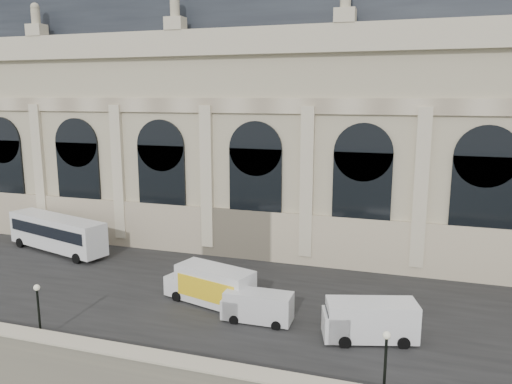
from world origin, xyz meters
TOP-DOWN VIEW (x-y plane):
  - quay at (0.00, 35.00)m, footprint 160.00×70.00m
  - street at (0.00, 14.00)m, footprint 160.00×24.00m
  - parapet at (0.00, 0.60)m, footprint 160.00×1.40m
  - museum at (-5.98, 30.86)m, footprint 69.00×18.70m
  - bus_left at (-24.23, 18.08)m, footprint 12.86×5.96m
  - van_b at (0.05, 8.98)m, footprint 5.02×2.14m
  - van_c at (7.89, 8.51)m, footprint 6.46×3.87m
  - box_truck at (-4.14, 10.87)m, footprint 7.78×4.27m
  - lamp_left at (-12.47, 1.89)m, footprint 0.40×0.40m
  - lamp_right at (9.51, 1.87)m, footprint 0.41×0.41m

SIDE VIEW (x-z plane):
  - quay at x=0.00m, z-range 0.00..6.00m
  - street at x=0.00m, z-range 6.00..6.06m
  - parapet at x=0.00m, z-range 6.01..7.22m
  - van_b at x=0.05m, z-range 6.02..8.25m
  - van_c at x=7.89m, z-range 6.03..8.73m
  - box_truck at x=-4.14m, z-range 6.01..9.00m
  - lamp_left at x=-12.47m, z-range 5.99..9.92m
  - lamp_right at x=9.51m, z-range 5.99..10.02m
  - bus_left at x=-24.23m, z-range 6.23..9.95m
  - museum at x=-5.98m, z-range 5.17..34.27m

